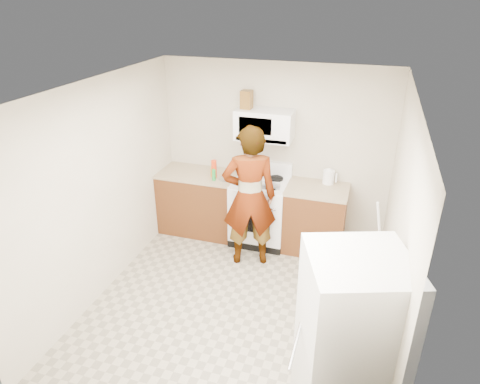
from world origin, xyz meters
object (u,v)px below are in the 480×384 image
at_px(kettle, 329,177).
at_px(saucepan, 250,171).
at_px(person, 249,197).
at_px(fridge, 348,353).
at_px(microwave, 265,125).
at_px(gas_range, 260,210).

relative_size(kettle, saucepan, 0.77).
height_order(person, kettle, person).
distance_m(person, fridge, 2.56).
xyz_separation_m(fridge, kettle, (-0.50, 2.91, 0.18)).
height_order(person, saucepan, person).
distance_m(microwave, person, 1.02).
relative_size(person, kettle, 10.24).
relative_size(fridge, kettle, 9.20).
height_order(microwave, saucepan, microwave).
bearing_deg(gas_range, person, -90.25).
distance_m(gas_range, kettle, 1.06).
xyz_separation_m(gas_range, fridge, (1.40, -2.70, 0.36)).
bearing_deg(gas_range, kettle, 13.05).
bearing_deg(microwave, fridge, -63.71).
height_order(gas_range, fridge, fridge).
distance_m(fridge, kettle, 2.95).
distance_m(kettle, saucepan, 1.09).
xyz_separation_m(microwave, kettle, (0.89, 0.08, -0.67)).
bearing_deg(saucepan, person, -74.09).
height_order(fridge, kettle, fridge).
bearing_deg(person, microwave, -110.18).
distance_m(person, kettle, 1.18).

